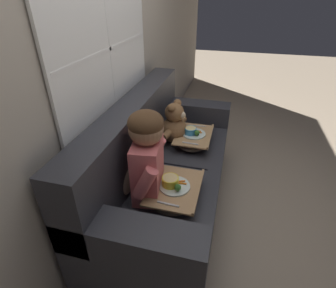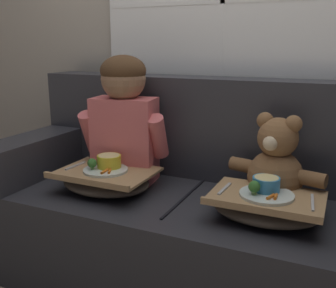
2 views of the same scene
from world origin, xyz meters
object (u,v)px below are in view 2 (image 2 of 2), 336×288
object	(u,v)px
throw_pillow_behind_child	(142,142)
throw_pillow_behind_teddy	(282,158)
child_figure	(124,113)
teddy_bear	(275,166)
lap_tray_child	(106,179)
couch	(194,210)
lap_tray_teddy	(266,206)

from	to	relation	value
throw_pillow_behind_child	throw_pillow_behind_teddy	distance (m)	0.77
child_figure	teddy_bear	size ratio (longest dim) A/B	1.47
throw_pillow_behind_child	throw_pillow_behind_teddy	xyz separation A→B (m)	(0.77, 0.00, 0.00)
child_figure	lap_tray_child	size ratio (longest dim) A/B	1.41
couch	child_figure	distance (m)	0.60
throw_pillow_behind_child	lap_tray_teddy	world-z (taller)	throw_pillow_behind_child
throw_pillow_behind_child	lap_tray_child	world-z (taller)	throw_pillow_behind_child
child_figure	lap_tray_child	world-z (taller)	child_figure
teddy_bear	lap_tray_child	size ratio (longest dim) A/B	0.96
couch	lap_tray_teddy	size ratio (longest dim) A/B	4.41
couch	throw_pillow_behind_teddy	world-z (taller)	couch
throw_pillow_behind_teddy	teddy_bear	distance (m)	0.19
teddy_bear	couch	bearing A→B (deg)	178.76
couch	throw_pillow_behind_teddy	bearing A→B (deg)	24.73
lap_tray_child	lap_tray_teddy	distance (m)	0.77
couch	child_figure	size ratio (longest dim) A/B	3.07
child_figure	lap_tray_child	xyz separation A→B (m)	(-0.00, -0.19, -0.29)
throw_pillow_behind_teddy	lap_tray_teddy	world-z (taller)	throw_pillow_behind_teddy
throw_pillow_behind_child	child_figure	world-z (taller)	child_figure
lap_tray_child	lap_tray_teddy	bearing A→B (deg)	-0.01
child_figure	throw_pillow_behind_teddy	bearing A→B (deg)	13.25
throw_pillow_behind_teddy	lap_tray_teddy	size ratio (longest dim) A/B	0.72
couch	teddy_bear	size ratio (longest dim) A/B	4.51
child_figure	couch	bearing A→B (deg)	0.59
throw_pillow_behind_child	lap_tray_child	xyz separation A→B (m)	(-0.00, -0.37, -0.10)
throw_pillow_behind_child	teddy_bear	xyz separation A→B (m)	(0.76, -0.18, 0.01)
couch	throw_pillow_behind_child	bearing A→B (deg)	155.27
couch	lap_tray_child	distance (m)	0.46
throw_pillow_behind_child	teddy_bear	size ratio (longest dim) A/B	0.80
couch	throw_pillow_behind_teddy	distance (m)	0.50
couch	lap_tray_child	world-z (taller)	couch
couch	throw_pillow_behind_teddy	size ratio (longest dim) A/B	6.14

